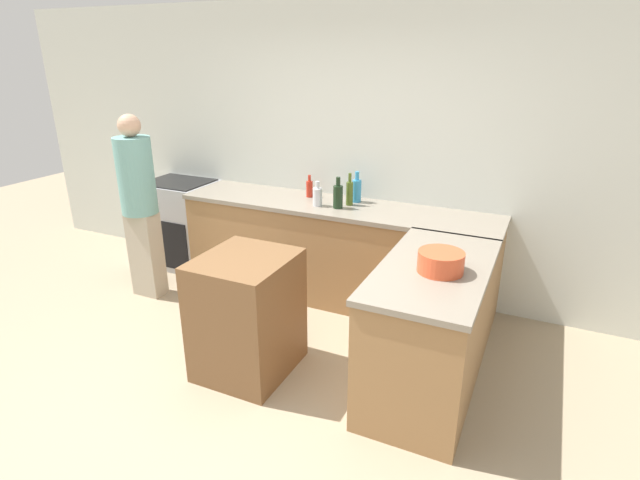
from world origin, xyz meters
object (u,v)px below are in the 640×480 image
vinegar_bottle_clear (317,196)px  olive_oil_bottle (350,193)px  mixing_bowl (441,262)px  range_oven (182,223)px  wine_bottle_dark (338,196)px  island_table (247,315)px  hot_sauce_bottle (310,188)px  dish_soap_bottle (357,190)px  person_by_range (139,201)px

vinegar_bottle_clear → olive_oil_bottle: olive_oil_bottle is taller
mixing_bowl → range_oven: bearing=160.0°
range_oven → wine_bottle_dark: (1.92, -0.12, 0.57)m
olive_oil_bottle → wine_bottle_dark: (-0.06, -0.13, -0.01)m
vinegar_bottle_clear → olive_oil_bottle: bearing=30.1°
island_table → vinegar_bottle_clear: 1.38m
vinegar_bottle_clear → hot_sauce_bottle: bearing=129.9°
dish_soap_bottle → wine_bottle_dark: bearing=-107.5°
range_oven → olive_oil_bottle: olive_oil_bottle is taller
mixing_bowl → island_table: bearing=-168.0°
mixing_bowl → dish_soap_bottle: 1.63m
island_table → olive_oil_bottle: (0.22, 1.40, 0.60)m
olive_oil_bottle → person_by_range: bearing=-156.9°
range_oven → vinegar_bottle_clear: (1.72, -0.13, 0.55)m
olive_oil_bottle → wine_bottle_dark: size_ratio=1.05×
vinegar_bottle_clear → hot_sauce_bottle: 0.31m
wine_bottle_dark → dish_soap_bottle: bearing=72.5°
olive_oil_bottle → hot_sauce_bottle: bearing=168.9°
hot_sauce_bottle → person_by_range: 1.59m
range_oven → island_table: (1.75, -1.38, -0.02)m
wine_bottle_dark → dish_soap_bottle: size_ratio=0.98×
vinegar_bottle_clear → hot_sauce_bottle: (-0.20, 0.23, -0.00)m
vinegar_bottle_clear → wine_bottle_dark: size_ratio=0.80×
olive_oil_bottle → person_by_range: (-1.79, -0.76, -0.10)m
vinegar_bottle_clear → wine_bottle_dark: bearing=4.3°
olive_oil_bottle → wine_bottle_dark: bearing=-113.6°
range_oven → island_table: range_oven is taller
range_oven → olive_oil_bottle: 2.06m
vinegar_bottle_clear → person_by_range: bearing=-158.1°
hot_sauce_bottle → range_oven: bearing=-176.2°
vinegar_bottle_clear → person_by_range: person_by_range is taller
range_oven → dish_soap_bottle: size_ratio=3.29×
wine_bottle_dark → range_oven: bearing=176.5°
person_by_range → mixing_bowl: bearing=-7.1°
range_oven → mixing_bowl: bearing=-20.0°
olive_oil_bottle → dish_soap_bottle: (0.02, 0.12, -0.00)m
hot_sauce_bottle → dish_soap_bottle: 0.47m
wine_bottle_dark → person_by_range: person_by_range is taller
vinegar_bottle_clear → mixing_bowl: bearing=-36.3°
vinegar_bottle_clear → wine_bottle_dark: (0.19, 0.01, 0.02)m
hot_sauce_bottle → olive_oil_bottle: bearing=-11.1°
dish_soap_bottle → vinegar_bottle_clear: bearing=-135.7°
hot_sauce_bottle → person_by_range: size_ratio=0.12×
mixing_bowl → person_by_range: size_ratio=0.17×
hot_sauce_bottle → dish_soap_bottle: (0.47, 0.03, 0.03)m
range_oven → vinegar_bottle_clear: bearing=-4.4°
range_oven → hot_sauce_bottle: (1.53, 0.10, 0.55)m
vinegar_bottle_clear → person_by_range: 1.66m
range_oven → dish_soap_bottle: 2.08m
wine_bottle_dark → olive_oil_bottle: bearing=66.4°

